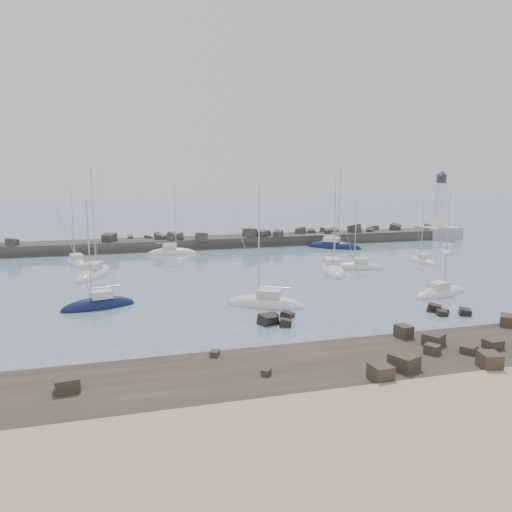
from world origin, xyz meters
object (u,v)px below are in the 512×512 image
Objects in this scene: sailboat_3 at (94,274)px; sailboat_9 at (358,268)px; sailboat_4 at (172,253)px; sailboat_5 at (265,304)px; sailboat_6 at (332,271)px; sailboat_7 at (440,293)px; sailboat_2 at (99,306)px; lighthouse at (439,223)px; sailboat_10 at (423,262)px; sailboat_1 at (76,263)px; sailboat_8 at (334,247)px; sailboat_12 at (447,251)px.

sailboat_3 is 1.39× the size of sailboat_9.
sailboat_5 reaches higher than sailboat_4.
sailboat_7 is at bearing -66.39° from sailboat_6.
sailboat_2 is 1.10× the size of sailboat_9.
lighthouse is 56.64m from sailboat_4.
sailboat_6 is 16.52m from sailboat_10.
sailboat_1 is 0.80× the size of sailboat_6.
sailboat_4 is 31.71m from sailboat_9.
sailboat_4 is (10.94, 31.57, -0.02)m from sailboat_2.
sailboat_8 is (41.30, 13.61, 0.00)m from sailboat_3.
sailboat_5 is 0.89× the size of sailboat_6.
sailboat_8 is 19.41m from sailboat_12.
lighthouse is 77.03m from sailboat_2.
sailboat_6 is 21.93m from sailboat_8.
sailboat_12 is (16.75, -9.81, -0.02)m from sailboat_8.
sailboat_6 is (20.07, -21.10, 0.02)m from sailboat_4.
lighthouse is 45.29m from sailboat_6.
sailboat_8 is (40.20, 30.38, -0.00)m from sailboat_2.
sailboat_8 is at bearing -2.32° from sailboat_4.
lighthouse is 1.39× the size of sailboat_12.
sailboat_4 reaches higher than sailboat_2.
sailboat_4 is at bearing 70.89° from sailboat_2.
sailboat_10 is at bearing -14.41° from sailboat_1.
lighthouse is 1.19× the size of sailboat_1.
sailboat_2 is 33.41m from sailboat_4.
sailboat_10 is (36.35, -18.32, -0.00)m from sailboat_4.
sailboat_2 is (-67.18, -37.56, -2.93)m from lighthouse.
sailboat_4 is at bearing 99.58° from sailboat_5.
sailboat_10 is at bearing 8.15° from sailboat_9.
lighthouse is at bearing 29.21° from sailboat_2.
sailboat_3 reaches higher than sailboat_10.
sailboat_3 reaches higher than sailboat_7.
lighthouse is 1.08× the size of sailboat_5.
sailboat_1 reaches higher than sailboat_10.
lighthouse is 51.65m from sailboat_7.
sailboat_6 is (14.08, 14.39, 0.01)m from sailboat_5.
sailboat_2 is 50.39m from sailboat_8.
sailboat_8 is 18.54m from sailboat_10.
sailboat_6 reaches higher than sailboat_1.
sailboat_6 is at bearing -11.10° from sailboat_3.
sailboat_4 is 45.04m from sailboat_7.
sailboat_2 is at bearing -86.24° from sailboat_3.
sailboat_1 is 42.35m from sailboat_9.
sailboat_1 is at bearing 174.50° from sailboat_12.
sailboat_6 is at bearing -114.79° from sailboat_8.
sailboat_8 reaches higher than sailboat_2.
sailboat_12 is at bearing 31.45° from sailboat_5.
sailboat_9 is (36.65, -5.20, -0.01)m from sailboat_3.
sailboat_8 is at bearing -165.09° from lighthouse.
sailboat_2 is 0.79× the size of sailboat_3.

